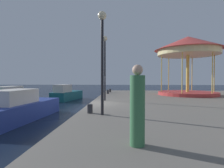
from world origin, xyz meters
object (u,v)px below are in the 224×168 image
at_px(motorboat_green, 12,98).
at_px(lamp_post_near_edge, 102,44).
at_px(person_far_corner, 137,108).
at_px(motorboat_blue, 19,108).
at_px(motorboat_teal, 66,94).
at_px(bollard_center, 108,92).
at_px(carousel, 188,51).
at_px(bollard_south, 90,109).
at_px(lamp_post_mid_promenade, 105,57).
at_px(bollard_north, 110,91).

distance_m(motorboat_green, lamp_post_near_edge, 11.97).
bearing_deg(person_far_corner, motorboat_blue, 137.33).
distance_m(motorboat_teal, person_far_corner, 16.52).
bearing_deg(lamp_post_near_edge, bollard_center, 93.23).
distance_m(motorboat_blue, carousel, 14.83).
height_order(motorboat_teal, bollard_south, motorboat_teal).
bearing_deg(lamp_post_mid_promenade, motorboat_green, 163.20).
height_order(motorboat_green, lamp_post_mid_promenade, lamp_post_mid_promenade).
height_order(bollard_north, bollard_center, same).
bearing_deg(lamp_post_near_edge, bollard_south, 149.28).
bearing_deg(motorboat_green, lamp_post_near_edge, -40.64).
bearing_deg(motorboat_green, bollard_north, 32.50).
height_order(carousel, bollard_north, carousel).
bearing_deg(motorboat_teal, bollard_center, -14.03).
distance_m(motorboat_blue, bollard_north, 11.44).
xyz_separation_m(bollard_south, bollard_center, (-0.01, 10.29, 0.00)).
relative_size(motorboat_teal, lamp_post_near_edge, 1.09).
distance_m(motorboat_teal, bollard_north, 4.87).
distance_m(motorboat_green, bollard_north, 9.81).
xyz_separation_m(bollard_center, person_far_corner, (1.77, -14.03, 0.66)).
bearing_deg(lamp_post_near_edge, motorboat_teal, 114.00).
height_order(bollard_south, person_far_corner, person_far_corner).
bearing_deg(carousel, lamp_post_mid_promenade, -147.15).
bearing_deg(carousel, bollard_north, 158.35).
bearing_deg(lamp_post_near_edge, motorboat_green, 139.36).
height_order(bollard_south, bollard_center, same).
relative_size(bollard_south, bollard_center, 1.00).
bearing_deg(bollard_center, person_far_corner, -82.83).
height_order(lamp_post_near_edge, lamp_post_mid_promenade, lamp_post_mid_promenade).
bearing_deg(motorboat_green, bollard_south, -41.26).
bearing_deg(motorboat_teal, lamp_post_near_edge, -66.00).
relative_size(motorboat_blue, bollard_north, 14.59).
relative_size(bollard_north, person_far_corner, 0.22).
distance_m(motorboat_green, person_far_corner, 14.80).
bearing_deg(bollard_north, bollard_south, -90.40).
relative_size(motorboat_teal, bollard_north, 11.79).
bearing_deg(motorboat_teal, carousel, -9.27).
height_order(motorboat_teal, carousel, carousel).
bearing_deg(person_far_corner, motorboat_green, 132.31).
bearing_deg(motorboat_green, person_far_corner, -47.69).
xyz_separation_m(lamp_post_mid_promenade, bollard_north, (-0.14, 7.81, -2.87)).
bearing_deg(motorboat_green, bollard_center, 20.84).
relative_size(bollard_north, bollard_center, 1.00).
height_order(motorboat_green, bollard_center, motorboat_green).
distance_m(motorboat_teal, lamp_post_near_edge, 13.29).
bearing_deg(bollard_south, motorboat_teal, 112.16).
bearing_deg(bollard_center, lamp_post_near_edge, -86.77).
xyz_separation_m(motorboat_blue, motorboat_teal, (-0.27, 9.52, -0.01)).
height_order(motorboat_blue, bollard_south, motorboat_blue).
xyz_separation_m(motorboat_teal, lamp_post_near_edge, (5.26, -11.80, 3.11)).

